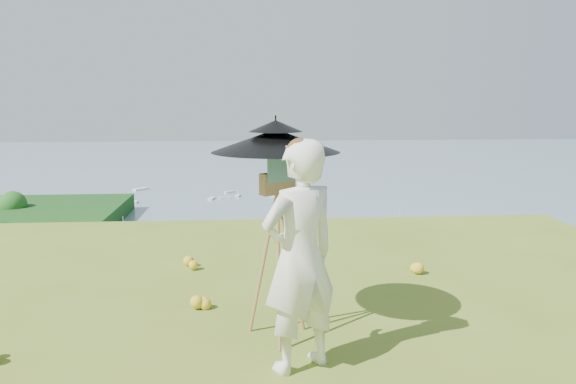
{
  "coord_description": "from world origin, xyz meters",
  "views": [
    {
      "loc": [
        1.49,
        -2.79,
        2.16
      ],
      "look_at": [
        2.03,
        4.43,
        0.93
      ],
      "focal_mm": 35.0,
      "sensor_mm": 36.0,
      "label": 1
    }
  ],
  "objects": [
    {
      "name": "shoreline_tier",
      "position": [
        0.0,
        75.0,
        -36.0
      ],
      "size": [
        170.0,
        28.0,
        8.0
      ],
      "primitive_type": "cube",
      "color": "#686053",
      "rests_on": "bay_water"
    },
    {
      "name": "bay_water",
      "position": [
        0.0,
        240.0,
        -34.0
      ],
      "size": [
        700.0,
        700.0,
        0.0
      ],
      "primitive_type": "plane",
      "color": "#7089A1",
      "rests_on": "ground"
    },
    {
      "name": "slope_trees",
      "position": [
        0.0,
        35.0,
        -15.0
      ],
      "size": [
        110.0,
        50.0,
        6.0
      ],
      "primitive_type": null,
      "color": "#1C4E17",
      "rests_on": "forest_slope"
    },
    {
      "name": "harbor_town",
      "position": [
        0.0,
        75.0,
        -29.5
      ],
      "size": [
        110.0,
        22.0,
        5.0
      ],
      "primitive_type": null,
      "color": "silver",
      "rests_on": "shoreline_tier"
    },
    {
      "name": "moored_boats",
      "position": [
        -12.5,
        161.0,
        -33.65
      ],
      "size": [
        140.0,
        140.0,
        0.7
      ],
      "primitive_type": null,
      "color": "silver",
      "rests_on": "bay_water"
    },
    {
      "name": "painter",
      "position": [
        1.9,
        1.43,
        0.92
      ],
      "size": [
        0.81,
        0.72,
        1.85
      ],
      "primitive_type": "imported",
      "rotation": [
        0.0,
        0.0,
        3.67
      ],
      "color": "white",
      "rests_on": "ground"
    },
    {
      "name": "field_easel",
      "position": [
        1.76,
        2.02,
        0.82
      ],
      "size": [
        0.85,
        0.85,
        1.64
      ],
      "primitive_type": null,
      "rotation": [
        0.0,
        0.0,
        0.51
      ],
      "color": "#9F6C42",
      "rests_on": "ground"
    },
    {
      "name": "sun_umbrella",
      "position": [
        1.74,
        2.05,
        1.68
      ],
      "size": [
        1.4,
        1.4,
        0.65
      ],
      "primitive_type": null,
      "rotation": [
        0.0,
        0.0,
        0.3
      ],
      "color": "black",
      "rests_on": "field_easel"
    },
    {
      "name": "painter_cap",
      "position": [
        1.9,
        1.43,
        1.79
      ],
      "size": [
        0.28,
        0.31,
        0.1
      ],
      "primitive_type": null,
      "rotation": [
        0.0,
        0.0,
        0.38
      ],
      "color": "#CA706F",
      "rests_on": "painter"
    }
  ]
}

